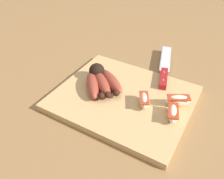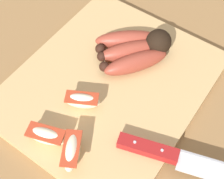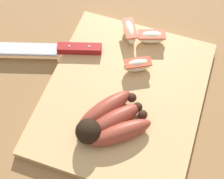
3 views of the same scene
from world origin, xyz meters
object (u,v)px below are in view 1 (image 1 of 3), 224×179
Objects in this scene: apple_wedge_near at (173,113)px; apple_wedge_middle at (178,101)px; banana_bunch at (101,81)px; apple_wedge_far at (144,101)px; chefs_knife at (164,71)px.

apple_wedge_middle reaches higher than apple_wedge_near.
apple_wedge_near is (-0.24, 0.02, -0.00)m from banana_bunch.
apple_wedge_near is 0.09m from apple_wedge_far.
banana_bunch is 0.57× the size of chefs_knife.
apple_wedge_far is at bearing 29.65° from apple_wedge_middle.
apple_wedge_far is (-0.01, 0.19, 0.01)m from chefs_knife.
banana_bunch is 0.15m from apple_wedge_far.
apple_wedge_near is at bearing 115.97° from chefs_knife.
banana_bunch is 2.21× the size of apple_wedge_middle.
banana_bunch is 2.17× the size of apple_wedge_near.
banana_bunch is 2.36× the size of apple_wedge_far.
apple_wedge_near is 1.02× the size of apple_wedge_middle.
banana_bunch is at bearing 50.28° from chefs_knife.
apple_wedge_middle is at bearing 122.91° from chefs_knife.
apple_wedge_middle is 0.10m from apple_wedge_far.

